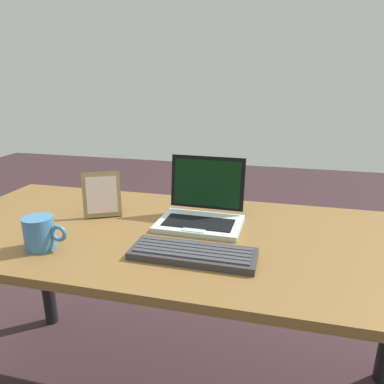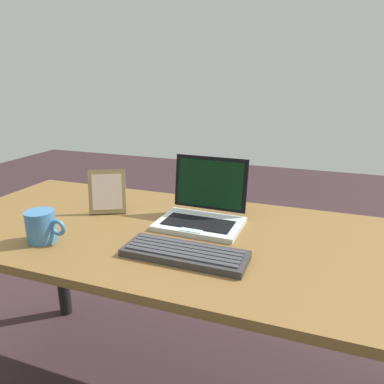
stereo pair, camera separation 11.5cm
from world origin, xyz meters
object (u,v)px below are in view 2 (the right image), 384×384
(coffee_mug, at_px, (42,226))
(photo_frame, at_px, (107,192))
(external_keyboard, at_px, (185,253))
(laptop_front, at_px, (203,211))

(coffee_mug, bearing_deg, photo_frame, 78.98)
(photo_frame, distance_m, coffee_mug, 0.28)
(external_keyboard, distance_m, coffee_mug, 0.45)
(external_keyboard, xyz_separation_m, coffee_mug, (-0.44, -0.05, 0.04))
(laptop_front, height_order, coffee_mug, laptop_front)
(external_keyboard, relative_size, photo_frame, 2.18)
(photo_frame, bearing_deg, coffee_mug, -101.02)
(coffee_mug, bearing_deg, external_keyboard, 6.52)
(laptop_front, bearing_deg, coffee_mug, -144.01)
(laptop_front, xyz_separation_m, photo_frame, (-0.36, -0.02, 0.04))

